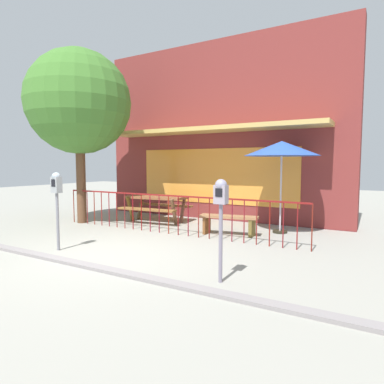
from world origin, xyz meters
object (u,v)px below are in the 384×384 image
(picnic_table_left, at_px, (156,201))
(patio_bench, at_px, (229,221))
(parking_meter_far, at_px, (57,190))
(parking_meter_near, at_px, (221,203))
(patio_umbrella, at_px, (282,149))
(street_tree, at_px, (79,103))

(picnic_table_left, height_order, patio_bench, picnic_table_left)
(parking_meter_far, bearing_deg, patio_bench, 51.64)
(picnic_table_left, bearing_deg, parking_meter_near, -43.98)
(patio_umbrella, relative_size, parking_meter_far, 1.47)
(patio_umbrella, relative_size, patio_bench, 1.59)
(patio_umbrella, height_order, patio_bench, patio_umbrella)
(patio_bench, xyz_separation_m, parking_meter_near, (1.20, -3.05, 0.81))
(picnic_table_left, height_order, patio_umbrella, patio_umbrella)
(patio_bench, relative_size, parking_meter_far, 0.92)
(patio_umbrella, height_order, street_tree, street_tree)
(parking_meter_far, bearing_deg, picnic_table_left, 93.83)
(street_tree, bearing_deg, patio_umbrella, 14.88)
(picnic_table_left, relative_size, street_tree, 0.39)
(patio_bench, height_order, parking_meter_far, parking_meter_far)
(street_tree, bearing_deg, parking_meter_near, -23.81)
(patio_umbrella, height_order, parking_meter_far, patio_umbrella)
(patio_bench, bearing_deg, patio_umbrella, 41.79)
(patio_bench, distance_m, street_tree, 5.47)
(patio_bench, relative_size, parking_meter_near, 0.95)
(patio_bench, bearing_deg, parking_meter_far, -128.36)
(patio_bench, xyz_separation_m, parking_meter_far, (-2.38, -3.01, 0.85))
(picnic_table_left, bearing_deg, parking_meter_far, -86.17)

